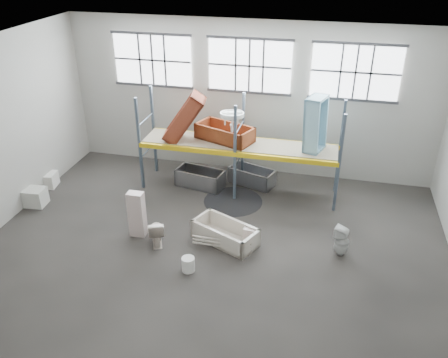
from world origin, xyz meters
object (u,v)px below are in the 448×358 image
(toilet_beige, at_px, (156,231))
(rust_tub_flat, at_px, (225,133))
(toilet_white, at_px, (342,241))
(steel_tub_right, at_px, (252,176))
(cistern_tall, at_px, (137,214))
(steel_tub_left, at_px, (200,178))
(carton_near, at_px, (35,197))
(bucket, at_px, (188,264))
(blue_tub_upright, at_px, (315,124))
(bathtub_beige, at_px, (225,233))

(toilet_beige, distance_m, rust_tub_flat, 3.92)
(toilet_white, bearing_deg, steel_tub_right, -121.16)
(cistern_tall, bearing_deg, steel_tub_left, 73.21)
(toilet_beige, height_order, carton_near, toilet_beige)
(toilet_beige, xyz_separation_m, toilet_white, (4.73, 0.61, 0.04))
(steel_tub_left, xyz_separation_m, bucket, (0.89, -4.17, -0.09))
(rust_tub_flat, relative_size, blue_tub_upright, 1.08)
(cistern_tall, height_order, carton_near, cistern_tall)
(toilet_white, height_order, steel_tub_right, toilet_white)
(toilet_beige, xyz_separation_m, carton_near, (-4.24, 1.00, -0.10))
(cistern_tall, height_order, rust_tub_flat, rust_tub_flat)
(toilet_beige, relative_size, steel_tub_right, 0.51)
(bathtub_beige, bearing_deg, steel_tub_right, 112.56)
(bathtub_beige, xyz_separation_m, cistern_tall, (-2.35, -0.25, 0.40))
(carton_near, bearing_deg, cistern_tall, -11.67)
(bathtub_beige, xyz_separation_m, carton_near, (-5.98, 0.50, 0.01))
(bathtub_beige, xyz_separation_m, rust_tub_flat, (-0.72, 3.00, 1.57))
(steel_tub_right, bearing_deg, bathtub_beige, -91.96)
(cistern_tall, distance_m, steel_tub_left, 3.18)
(cistern_tall, relative_size, carton_near, 2.11)
(steel_tub_left, xyz_separation_m, steel_tub_right, (1.59, 0.53, -0.01))
(bathtub_beige, relative_size, bucket, 4.65)
(toilet_white, relative_size, rust_tub_flat, 0.47)
(bathtub_beige, distance_m, cistern_tall, 2.40)
(toilet_white, distance_m, steel_tub_right, 4.31)
(cistern_tall, bearing_deg, carton_near, 167.65)
(toilet_white, xyz_separation_m, rust_tub_flat, (-3.71, 2.89, 1.41))
(toilet_white, height_order, blue_tub_upright, blue_tub_upright)
(toilet_beige, distance_m, steel_tub_left, 3.29)
(cistern_tall, height_order, bucket, cistern_tall)
(bathtub_beige, distance_m, steel_tub_left, 3.15)
(carton_near, bearing_deg, bucket, -19.34)
(toilet_white, distance_m, steel_tub_left, 5.21)
(bucket, bearing_deg, toilet_beige, 142.02)
(rust_tub_flat, bearing_deg, carton_near, -154.53)
(steel_tub_right, xyz_separation_m, rust_tub_flat, (-0.84, -0.31, 1.55))
(steel_tub_left, relative_size, blue_tub_upright, 0.93)
(cistern_tall, height_order, toilet_white, cistern_tall)
(toilet_beige, bearing_deg, bathtub_beige, 173.31)
(steel_tub_right, distance_m, bucket, 4.76)
(toilet_beige, bearing_deg, carton_near, -35.88)
(bathtub_beige, distance_m, rust_tub_flat, 3.46)
(toilet_white, height_order, bucket, toilet_white)
(rust_tub_flat, bearing_deg, steel_tub_left, -163.71)
(steel_tub_left, distance_m, bucket, 4.27)
(blue_tub_upright, height_order, carton_near, blue_tub_upright)
(bathtub_beige, relative_size, blue_tub_upright, 1.06)
(bathtub_beige, distance_m, toilet_beige, 1.81)
(rust_tub_flat, bearing_deg, bathtub_beige, -76.47)
(rust_tub_flat, bearing_deg, cistern_tall, -116.64)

